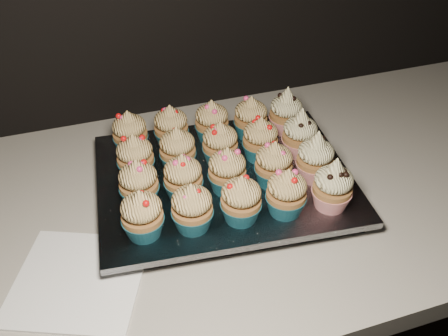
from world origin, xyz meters
The scene contains 24 objects.
worktop centered at (0.00, 1.70, 0.88)m, with size 2.44×0.64×0.04m, color beige.
napkin centered at (-0.05, 1.58, 0.90)m, with size 0.18×0.18×0.00m, color white.
baking_tray centered at (0.21, 1.70, 0.91)m, with size 0.39×0.30×0.02m, color black.
foil_lining centered at (0.21, 1.70, 0.93)m, with size 0.43×0.33×0.01m, color silver.
cupcake_0 centered at (0.05, 1.61, 0.97)m, with size 0.06×0.06×0.08m.
cupcake_1 centered at (0.12, 1.60, 0.97)m, with size 0.06×0.06×0.08m.
cupcake_2 centered at (0.20, 1.59, 0.97)m, with size 0.06×0.06×0.08m.
cupcake_3 centered at (0.27, 1.59, 0.97)m, with size 0.06×0.06×0.08m.
cupcake_4 centered at (0.34, 1.58, 0.97)m, with size 0.06×0.06×0.10m.
cupcake_5 centered at (0.06, 1.68, 0.97)m, with size 0.06×0.06×0.08m.
cupcake_6 centered at (0.13, 1.67, 0.97)m, with size 0.06×0.06×0.08m.
cupcake_7 centered at (0.20, 1.67, 0.97)m, with size 0.06×0.06×0.08m.
cupcake_8 centered at (0.28, 1.66, 0.97)m, with size 0.06×0.06×0.08m.
cupcake_9 centered at (0.35, 1.65, 0.97)m, with size 0.06×0.06×0.10m.
cupcake_10 centered at (0.07, 1.75, 0.97)m, with size 0.06×0.06×0.08m.
cupcake_11 centered at (0.14, 1.75, 0.97)m, with size 0.06×0.06×0.08m.
cupcake_12 centered at (0.21, 1.74, 0.97)m, with size 0.06×0.06×0.08m.
cupcake_13 centered at (0.28, 1.73, 0.97)m, with size 0.06×0.06×0.08m.
cupcake_14 centered at (0.36, 1.72, 0.97)m, with size 0.06×0.06×0.10m.
cupcake_15 centered at (0.07, 1.82, 0.97)m, with size 0.06×0.06×0.08m.
cupcake_16 centered at (0.15, 1.82, 0.97)m, with size 0.06×0.06×0.08m.
cupcake_17 centered at (0.22, 1.81, 0.97)m, with size 0.06×0.06×0.08m.
cupcake_18 centered at (0.29, 1.80, 0.97)m, with size 0.06×0.06×0.08m.
cupcake_19 centered at (0.36, 1.80, 0.97)m, with size 0.06×0.06×0.10m.
Camera 1 is at (-0.00, 1.07, 1.47)m, focal length 40.00 mm.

